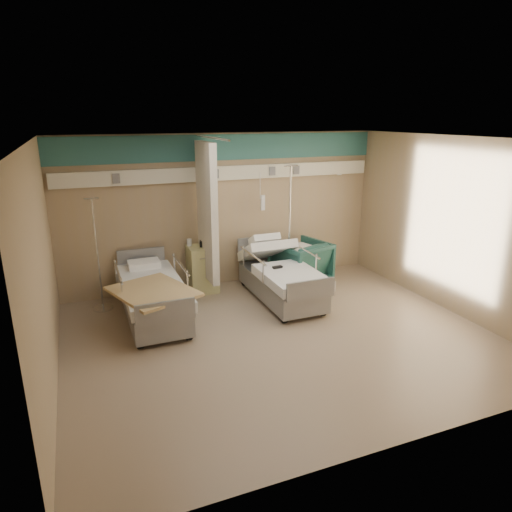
{
  "coord_description": "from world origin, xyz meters",
  "views": [
    {
      "loc": [
        -2.56,
        -5.44,
        3.09
      ],
      "look_at": [
        -0.14,
        0.6,
        1.08
      ],
      "focal_mm": 32.0,
      "sensor_mm": 36.0,
      "label": 1
    }
  ],
  "objects_px": {
    "bedside_cabinet": "(203,269)",
    "visitor_armchair": "(301,263)",
    "bed_right": "(281,282)",
    "iv_stand_left": "(101,287)",
    "bed_left": "(153,301)",
    "iv_stand_right": "(289,260)"
  },
  "relations": [
    {
      "from": "visitor_armchair",
      "to": "bedside_cabinet",
      "type": "bearing_deg",
      "value": -26.48
    },
    {
      "from": "bed_right",
      "to": "iv_stand_left",
      "type": "height_order",
      "value": "iv_stand_left"
    },
    {
      "from": "bed_right",
      "to": "visitor_armchair",
      "type": "distance_m",
      "value": 0.86
    },
    {
      "from": "iv_stand_right",
      "to": "bedside_cabinet",
      "type": "bearing_deg",
      "value": 174.09
    },
    {
      "from": "bed_left",
      "to": "iv_stand_right",
      "type": "bearing_deg",
      "value": 15.11
    },
    {
      "from": "bed_right",
      "to": "bedside_cabinet",
      "type": "height_order",
      "value": "bedside_cabinet"
    },
    {
      "from": "bed_right",
      "to": "visitor_armchair",
      "type": "bearing_deg",
      "value": 39.48
    },
    {
      "from": "bedside_cabinet",
      "to": "visitor_armchair",
      "type": "distance_m",
      "value": 1.85
    },
    {
      "from": "iv_stand_left",
      "to": "iv_stand_right",
      "type": "bearing_deg",
      "value": -0.02
    },
    {
      "from": "bedside_cabinet",
      "to": "iv_stand_right",
      "type": "distance_m",
      "value": 1.66
    },
    {
      "from": "bed_right",
      "to": "iv_stand_left",
      "type": "bearing_deg",
      "value": 165.98
    },
    {
      "from": "visitor_armchair",
      "to": "iv_stand_right",
      "type": "relative_size",
      "value": 0.42
    },
    {
      "from": "bed_right",
      "to": "bedside_cabinet",
      "type": "distance_m",
      "value": 1.46
    },
    {
      "from": "bed_left",
      "to": "iv_stand_right",
      "type": "xyz_separation_m",
      "value": [
        2.7,
        0.73,
        0.14
      ]
    },
    {
      "from": "iv_stand_left",
      "to": "bedside_cabinet",
      "type": "bearing_deg",
      "value": 5.45
    },
    {
      "from": "bed_left",
      "to": "bed_right",
      "type": "bearing_deg",
      "value": 0.0
    },
    {
      "from": "iv_stand_right",
      "to": "iv_stand_left",
      "type": "relative_size",
      "value": 1.2
    },
    {
      "from": "bed_left",
      "to": "bedside_cabinet",
      "type": "height_order",
      "value": "bedside_cabinet"
    },
    {
      "from": "bed_right",
      "to": "iv_stand_left",
      "type": "xyz_separation_m",
      "value": [
        -2.93,
        0.73,
        0.07
      ]
    },
    {
      "from": "bedside_cabinet",
      "to": "visitor_armchair",
      "type": "relative_size",
      "value": 0.91
    },
    {
      "from": "visitor_armchair",
      "to": "bed_left",
      "type": "bearing_deg",
      "value": -4.59
    },
    {
      "from": "bed_right",
      "to": "iv_stand_right",
      "type": "distance_m",
      "value": 0.9
    }
  ]
}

